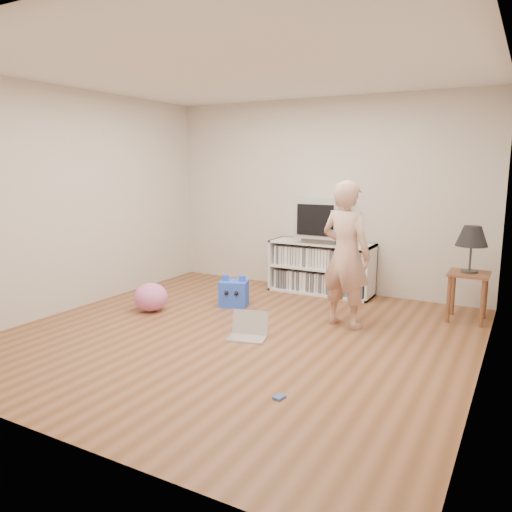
{
  "coord_description": "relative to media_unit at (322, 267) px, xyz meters",
  "views": [
    {
      "loc": [
        2.51,
        -4.18,
        1.72
      ],
      "look_at": [
        -0.02,
        0.4,
        0.76
      ],
      "focal_mm": 35.0,
      "sensor_mm": 36.0,
      "label": 1
    }
  ],
  "objects": [
    {
      "name": "ground",
      "position": [
        -0.1,
        -2.04,
        -0.35
      ],
      "size": [
        4.5,
        4.5,
        0.0
      ],
      "primitive_type": "plane",
      "color": "brown",
      "rests_on": "ground"
    },
    {
      "name": "walls",
      "position": [
        -0.1,
        -2.04,
        0.95
      ],
      "size": [
        4.52,
        4.52,
        2.6
      ],
      "color": "beige",
      "rests_on": "ground"
    },
    {
      "name": "ceiling",
      "position": [
        -0.1,
        -2.04,
        2.25
      ],
      "size": [
        4.5,
        4.5,
        0.01
      ],
      "primitive_type": "cube",
      "color": "white",
      "rests_on": "walls"
    },
    {
      "name": "media_unit",
      "position": [
        0.0,
        0.0,
        0.0
      ],
      "size": [
        1.4,
        0.45,
        0.7
      ],
      "color": "white",
      "rests_on": "ground"
    },
    {
      "name": "dvd_deck",
      "position": [
        0.0,
        -0.02,
        0.39
      ],
      "size": [
        0.45,
        0.35,
        0.07
      ],
      "primitive_type": "cube",
      "color": "gray",
      "rests_on": "media_unit"
    },
    {
      "name": "crt_tv",
      "position": [
        0.0,
        -0.02,
        0.67
      ],
      "size": [
        0.6,
        0.53,
        0.5
      ],
      "color": "#A0A0A5",
      "rests_on": "dvd_deck"
    },
    {
      "name": "side_table",
      "position": [
        1.88,
        -0.39,
        0.07
      ],
      "size": [
        0.42,
        0.42,
        0.55
      ],
      "color": "brown",
      "rests_on": "ground"
    },
    {
      "name": "table_lamp",
      "position": [
        1.88,
        -0.39,
        0.59
      ],
      "size": [
        0.34,
        0.34,
        0.52
      ],
      "color": "#333333",
      "rests_on": "side_table"
    },
    {
      "name": "person",
      "position": [
        0.74,
        -1.23,
        0.43
      ],
      "size": [
        0.64,
        0.5,
        1.56
      ],
      "primitive_type": "imported",
      "rotation": [
        0.0,
        0.0,
        2.9
      ],
      "color": "#D0A08E",
      "rests_on": "ground"
    },
    {
      "name": "laptop",
      "position": [
        0.02,
        -2.03,
        -0.28
      ],
      "size": [
        0.43,
        0.38,
        0.26
      ],
      "rotation": [
        0.0,
        0.0,
        0.25
      ],
      "color": "silver",
      "rests_on": "ground"
    },
    {
      "name": "playing_cards",
      "position": [
        0.89,
        -3.1,
        -0.34
      ],
      "size": [
        0.08,
        0.1,
        0.02
      ],
      "primitive_type": "cube",
      "rotation": [
        0.0,
        0.0,
        -0.17
      ],
      "color": "#4260B2",
      "rests_on": "ground"
    },
    {
      "name": "plush_blue",
      "position": [
        -0.7,
        -1.14,
        -0.19
      ],
      "size": [
        0.4,
        0.36,
        0.39
      ],
      "rotation": [
        0.0,
        0.0,
        0.33
      ],
      "color": "blue",
      "rests_on": "ground"
    },
    {
      "name": "plush_pink",
      "position": [
        -1.46,
        -1.8,
        -0.18
      ],
      "size": [
        0.52,
        0.52,
        0.34
      ],
      "primitive_type": "ellipsoid",
      "rotation": [
        0.0,
        0.0,
        -0.42
      ],
      "color": "pink",
      "rests_on": "ground"
    }
  ]
}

